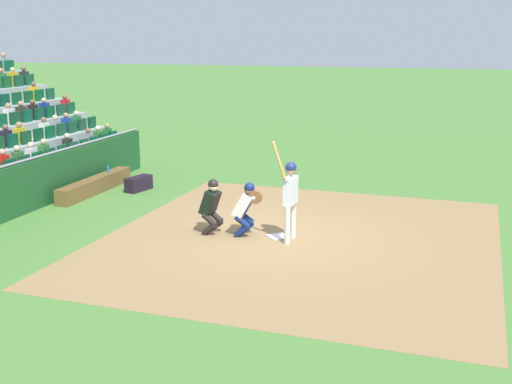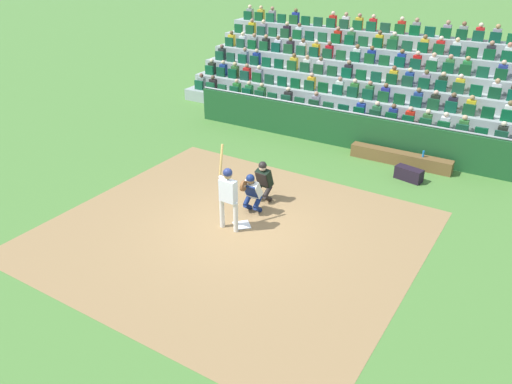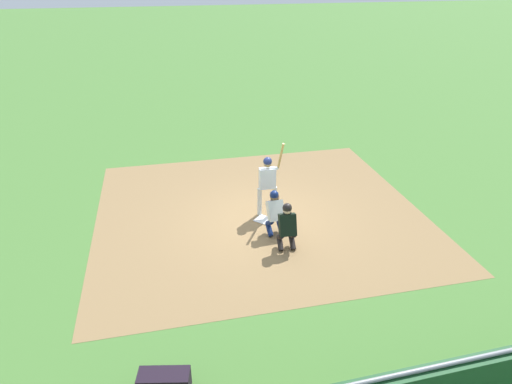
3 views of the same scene
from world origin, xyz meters
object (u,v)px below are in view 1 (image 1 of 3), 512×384
at_px(home_plate_marker, 278,236).
at_px(home_plate_umpire, 212,204).
at_px(batter_at_plate, 290,192).
at_px(dugout_bench, 95,185).
at_px(catcher_crouching, 246,206).
at_px(equipment_duffel_bag, 139,184).
at_px(water_bottle_on_bench, 108,169).

xyz_separation_m(home_plate_marker, home_plate_umpire, (0.21, -1.53, 0.69)).
bearing_deg(batter_at_plate, dugout_bench, -112.31).
relative_size(batter_at_plate, catcher_crouching, 1.81).
relative_size(batter_at_plate, dugout_bench, 0.66).
distance_m(home_plate_marker, equipment_duffel_bag, 6.01).
bearing_deg(home_plate_marker, catcher_crouching, -80.02).
height_order(batter_at_plate, dugout_bench, batter_at_plate).
height_order(dugout_bench, water_bottle_on_bench, water_bottle_on_bench).
xyz_separation_m(batter_at_plate, dugout_bench, (-2.69, -6.56, -0.90)).
bearing_deg(equipment_duffel_bag, dugout_bench, -48.43).
relative_size(batter_at_plate, home_plate_umpire, 1.75).
bearing_deg(home_plate_umpire, catcher_crouching, 95.63).
bearing_deg(water_bottle_on_bench, batter_at_plate, 62.36).
distance_m(catcher_crouching, home_plate_umpire, 0.80).
height_order(home_plate_marker, home_plate_umpire, home_plate_umpire).
distance_m(catcher_crouching, water_bottle_on_bench, 6.44).
bearing_deg(dugout_bench, home_plate_marker, 68.29).
relative_size(catcher_crouching, home_plate_umpire, 0.97).
distance_m(home_plate_marker, batter_at_plate, 1.17).
xyz_separation_m(batter_at_plate, home_plate_umpire, (0.00, -1.85, -0.41)).
height_order(home_plate_umpire, water_bottle_on_bench, home_plate_umpire).
height_order(home_plate_marker, dugout_bench, dugout_bench).
xyz_separation_m(home_plate_marker, dugout_bench, (-2.49, -6.24, 0.20)).
bearing_deg(water_bottle_on_bench, home_plate_umpire, 53.87).
relative_size(home_plate_marker, home_plate_umpire, 0.34).
relative_size(home_plate_marker, water_bottle_on_bench, 2.03).
height_order(batter_at_plate, water_bottle_on_bench, batter_at_plate).
xyz_separation_m(dugout_bench, water_bottle_on_bench, (-0.74, 0.02, 0.33)).
distance_m(dugout_bench, equipment_duffel_bag, 1.24).
xyz_separation_m(catcher_crouching, home_plate_umpire, (0.08, -0.80, 0.00)).
distance_m(batter_at_plate, catcher_crouching, 1.13).
distance_m(batter_at_plate, dugout_bench, 7.15).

